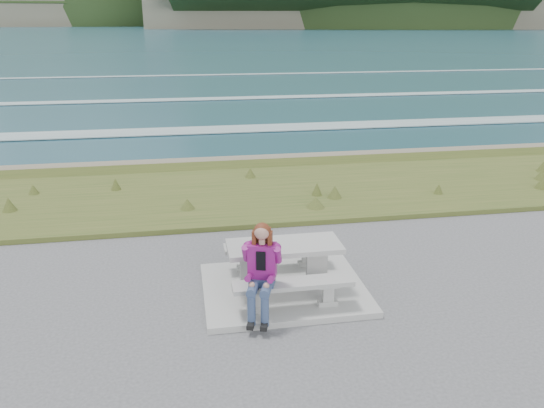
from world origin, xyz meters
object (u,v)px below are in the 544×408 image
Objects in this scene: bench_landward at (293,288)px; bench_seaward at (276,249)px; seated_woman at (261,284)px; picnic_table at (284,254)px.

bench_landward is 1.40m from bench_seaward.
seated_woman is at bearing -108.23° from bench_seaward.
picnic_table is 1.00× the size of bench_seaward.
bench_landward is at bearing 31.87° from seated_woman.
bench_landward is 1.00× the size of bench_seaward.
bench_landward and bench_seaward have the same top height.
bench_seaward is (0.00, 1.40, 0.00)m from bench_landward.
bench_seaward is 1.29× the size of seated_woman.
picnic_table reaches higher than bench_seaward.
bench_seaward is at bearing 89.45° from seated_woman.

